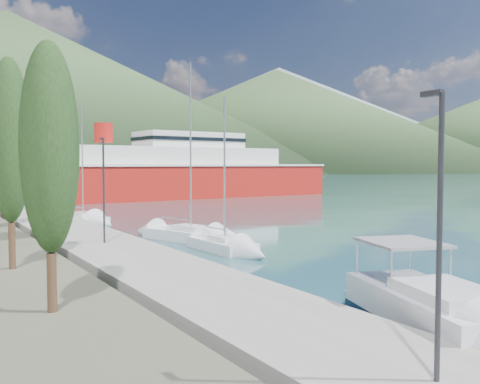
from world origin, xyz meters
TOP-DOWN VIEW (x-y plane):
  - ground at (0.00, 120.00)m, footprint 1400.00×1400.00m
  - quay at (-9.00, 26.00)m, footprint 5.00×88.00m
  - hills_far at (138.59, 618.73)m, footprint 1480.00×900.00m
  - hills_near at (98.04, 372.50)m, footprint 1010.00×520.00m
  - lamp_posts at (-9.00, 14.85)m, footprint 0.15×48.28m
  - motor_cruiser at (-4.99, -6.49)m, footprint 5.51×9.74m
  - sailboat_near at (-2.04, 10.96)m, footprint 2.45×7.23m
  - sailboat_mid at (-1.40, 15.63)m, footprint 5.17×9.48m
  - sailboat_far at (-5.25, 30.02)m, footprint 4.38×8.10m
  - ferry at (13.95, 62.03)m, footprint 60.85×16.77m

SIDE VIEW (x-z plane):
  - ground at x=0.00m, z-range 0.00..0.00m
  - sailboat_near at x=-2.04m, z-range -4.85..5.41m
  - sailboat_mid at x=-1.40m, z-range -6.29..6.93m
  - sailboat_far at x=-5.25m, z-range -5.36..5.99m
  - quay at x=-9.00m, z-range 0.00..0.80m
  - motor_cruiser at x=-4.99m, z-range -1.16..2.30m
  - ferry at x=13.95m, z-range -2.34..9.60m
  - lamp_posts at x=-9.00m, z-range 1.05..7.11m
  - hills_near at x=98.04m, z-range -8.32..106.68m
  - hills_far at x=138.59m, z-range -12.61..167.39m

